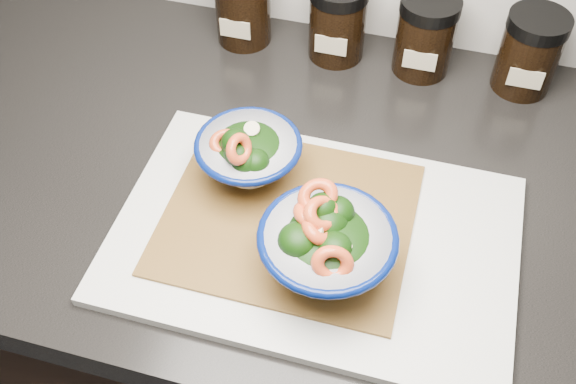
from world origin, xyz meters
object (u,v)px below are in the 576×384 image
(cutting_board, at_px, (314,238))
(spice_jar_a, at_px, (243,5))
(bowl_left, at_px, (248,155))
(bowl_right, at_px, (326,245))
(spice_jar_c, at_px, (425,35))
(spice_jar_b, at_px, (338,21))
(spice_jar_d, at_px, (530,52))

(cutting_board, distance_m, spice_jar_a, 0.39)
(bowl_left, height_order, bowl_right, bowl_right)
(cutting_board, xyz_separation_m, bowl_left, (-0.10, 0.06, 0.05))
(cutting_board, height_order, spice_jar_a, spice_jar_a)
(bowl_right, relative_size, spice_jar_c, 1.28)
(bowl_right, bearing_deg, spice_jar_b, 101.09)
(bowl_right, xyz_separation_m, spice_jar_b, (-0.08, 0.38, -0.01))
(cutting_board, height_order, bowl_left, bowl_left)
(bowl_left, xyz_separation_m, spice_jar_c, (0.17, 0.28, 0.00))
(bowl_right, bearing_deg, spice_jar_a, 119.20)
(spice_jar_d, bearing_deg, spice_jar_b, 180.00)
(cutting_board, bearing_deg, spice_jar_a, 119.64)
(spice_jar_c, bearing_deg, bowl_left, -120.76)
(spice_jar_d, bearing_deg, bowl_left, -137.60)
(cutting_board, bearing_deg, bowl_left, 148.09)
(cutting_board, xyz_separation_m, spice_jar_b, (-0.05, 0.34, 0.05))
(bowl_right, height_order, spice_jar_b, bowl_right)
(spice_jar_c, height_order, spice_jar_d, same)
(spice_jar_b, distance_m, spice_jar_d, 0.26)
(spice_jar_d, bearing_deg, bowl_right, -115.99)
(cutting_board, relative_size, spice_jar_b, 3.98)
(cutting_board, distance_m, bowl_right, 0.08)
(bowl_left, distance_m, spice_jar_c, 0.32)
(spice_jar_a, bearing_deg, cutting_board, -60.36)
(spice_jar_b, xyz_separation_m, spice_jar_c, (0.12, 0.00, 0.00))
(bowl_left, xyz_separation_m, spice_jar_d, (0.31, 0.28, 0.00))
(spice_jar_a, height_order, spice_jar_c, same)
(bowl_right, xyz_separation_m, spice_jar_d, (0.19, 0.38, -0.01))
(bowl_left, relative_size, spice_jar_c, 1.11)
(spice_jar_c, distance_m, spice_jar_d, 0.14)
(bowl_right, xyz_separation_m, spice_jar_a, (-0.21, 0.38, -0.01))
(spice_jar_b, bearing_deg, bowl_right, -78.91)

